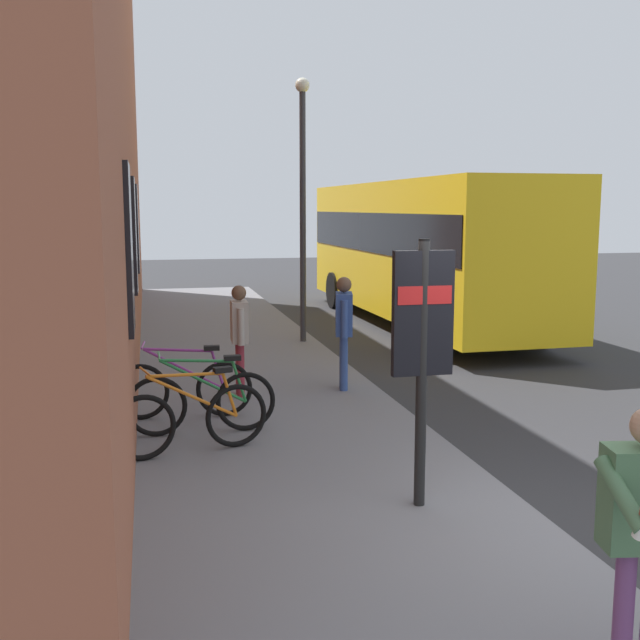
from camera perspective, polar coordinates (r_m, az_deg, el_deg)
ground at (r=12.54m, az=7.64°, el=-4.45°), size 60.00×60.00×0.00m
sidewalk_pavement at (r=13.80m, az=-6.10°, el=-2.98°), size 24.00×3.50×0.12m
station_facade at (r=14.59m, az=-15.26°, el=16.42°), size 22.00×0.65×9.77m
bicycle_nearest_sign at (r=8.43m, az=-9.62°, el=-7.33°), size 0.59×1.73×0.97m
bicycle_beside_lamp at (r=9.14m, az=-8.84°, el=-6.07°), size 0.48×1.77×0.97m
bicycle_far_end at (r=9.84m, az=-10.22°, el=-5.06°), size 0.48×1.77×0.97m
transit_info_sign at (r=6.70m, az=7.71°, el=-0.79°), size 0.10×0.55×2.40m
city_bus at (r=18.17m, az=7.54°, el=5.66°), size 10.54×2.77×3.35m
pedestrian_near_bus at (r=10.78m, az=-6.08°, el=-0.66°), size 0.60×0.24×1.58m
pedestrian_crossing_street at (r=11.09m, az=1.80°, el=-0.09°), size 0.62×0.34×1.67m
street_lamp at (r=15.04m, az=-1.31°, el=9.89°), size 0.28×0.28×5.12m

